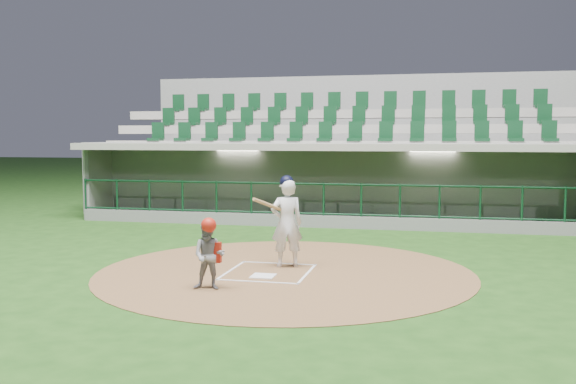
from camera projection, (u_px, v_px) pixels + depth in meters
ground at (272, 270)px, 12.53m from camera, size 120.00×120.00×0.00m
dirt_circle at (285, 272)px, 12.27m from camera, size 7.20×7.20×0.01m
home_plate at (263, 276)px, 11.85m from camera, size 0.43×0.43×0.02m
batter_box_chalk at (269, 272)px, 12.24m from camera, size 1.55×1.80×0.01m
dugout_structure at (332, 189)px, 20.06m from camera, size 16.40×3.70×3.00m
seating_deck at (347, 169)px, 23.00m from camera, size 17.00×6.72×5.15m
batter at (287, 221)px, 12.68m from camera, size 0.91×0.96×1.82m
catcher at (209, 254)px, 10.83m from camera, size 0.60×0.49×1.22m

